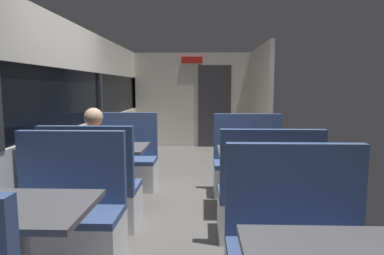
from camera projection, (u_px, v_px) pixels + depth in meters
name	position (u px, v px, depth m)	size (l,w,h in m)	color
ground_plane	(182.00, 205.00, 4.24)	(3.30, 9.20, 0.02)	#514F4C
carriage_window_panel_left	(65.00, 117.00, 4.15)	(0.09, 8.48, 2.30)	beige
carriage_end_bulkhead	(195.00, 101.00, 8.26)	(2.90, 0.11, 2.30)	beige
carriage_aisle_panel_right	(259.00, 103.00, 7.03)	(0.08, 2.40, 2.30)	beige
dining_table_near_window	(20.00, 221.00, 2.12)	(0.90, 0.70, 0.74)	#9E9EA3
bench_near_window_facing_entry	(67.00, 223.00, 2.85)	(0.95, 0.50, 1.10)	silver
dining_table_mid_window	(110.00, 154.00, 4.19)	(0.90, 0.70, 0.74)	#9E9EA3
bench_mid_window_facing_end	(93.00, 197.00, 3.54)	(0.95, 0.50, 1.10)	silver
bench_mid_window_facing_entry	(124.00, 166.00, 4.92)	(0.95, 0.50, 1.10)	silver
dining_table_rear_aisle	(257.00, 159.00, 3.94)	(0.90, 0.70, 0.74)	#9E9EA3
bench_rear_aisle_facing_end	(267.00, 205.00, 3.28)	(0.95, 0.50, 1.10)	silver
bench_rear_aisle_facing_entry	(248.00, 170.00, 4.67)	(0.95, 0.50, 1.10)	silver
seated_passenger	(94.00, 176.00, 3.58)	(0.47, 0.55, 1.26)	#26262D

